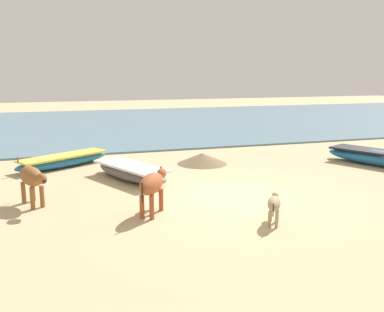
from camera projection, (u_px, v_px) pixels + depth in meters
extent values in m
plane|color=tan|center=(226.00, 197.00, 11.23)|extent=(80.00, 80.00, 0.00)
cube|color=slate|center=(129.00, 123.00, 27.07)|extent=(60.00, 20.00, 0.08)
ellipsoid|color=#1E669E|center=(379.00, 158.00, 15.03)|extent=(2.69, 3.95, 0.53)
cube|color=black|center=(380.00, 152.00, 14.98)|extent=(2.46, 3.53, 0.07)
ellipsoid|color=#1E669E|center=(64.00, 161.00, 14.80)|extent=(3.54, 2.69, 0.42)
cube|color=#EAD84C|center=(63.00, 156.00, 14.77)|extent=(3.16, 2.44, 0.07)
cube|color=olive|center=(57.00, 159.00, 14.57)|extent=(0.50, 0.69, 0.04)
cylinder|color=olive|center=(18.00, 160.00, 13.48)|extent=(0.06, 0.06, 0.20)
ellipsoid|color=#5B5651|center=(131.00, 172.00, 13.00)|extent=(2.30, 3.36, 0.48)
cube|color=white|center=(131.00, 166.00, 12.96)|extent=(2.11, 3.00, 0.07)
cube|color=olive|center=(135.00, 170.00, 12.80)|extent=(0.80, 0.47, 0.04)
cylinder|color=olive|center=(161.00, 170.00, 11.86)|extent=(0.06, 0.06, 0.20)
ellipsoid|color=brown|center=(31.00, 176.00, 10.42)|extent=(0.83, 1.19, 0.48)
ellipsoid|color=brown|center=(42.00, 179.00, 9.86)|extent=(0.34, 0.42, 0.26)
sphere|color=#2D2119|center=(44.00, 181.00, 9.74)|extent=(0.13, 0.13, 0.10)
cylinder|color=brown|center=(42.00, 196.00, 10.35)|extent=(0.11, 0.11, 0.55)
cylinder|color=brown|center=(32.00, 198.00, 10.20)|extent=(0.11, 0.11, 0.55)
cylinder|color=brown|center=(33.00, 191.00, 10.83)|extent=(0.11, 0.11, 0.55)
cylinder|color=brown|center=(24.00, 193.00, 10.68)|extent=(0.11, 0.11, 0.55)
cylinder|color=#2D2119|center=(24.00, 174.00, 10.87)|extent=(0.04, 0.04, 0.45)
ellipsoid|color=tan|center=(274.00, 204.00, 9.15)|extent=(0.60, 0.74, 0.30)
ellipsoid|color=tan|center=(275.00, 195.00, 9.58)|extent=(0.24, 0.27, 0.16)
sphere|color=#2D2119|center=(275.00, 195.00, 9.68)|extent=(0.09, 0.09, 0.06)
cylinder|color=tan|center=(271.00, 213.00, 9.42)|extent=(0.07, 0.07, 0.35)
cylinder|color=tan|center=(277.00, 214.00, 9.38)|extent=(0.07, 0.07, 0.35)
cylinder|color=tan|center=(270.00, 219.00, 9.03)|extent=(0.07, 0.07, 0.35)
cylinder|color=tan|center=(277.00, 220.00, 9.00)|extent=(0.07, 0.07, 0.35)
cylinder|color=#2D2119|center=(273.00, 210.00, 8.80)|extent=(0.02, 0.02, 0.28)
ellipsoid|color=#9E4C28|center=(151.00, 184.00, 9.73)|extent=(0.96, 1.16, 0.48)
ellipsoid|color=#9E4C28|center=(162.00, 173.00, 10.40)|extent=(0.38, 0.42, 0.26)
sphere|color=#2D2119|center=(164.00, 173.00, 10.56)|extent=(0.14, 0.14, 0.10)
cylinder|color=#9E4C28|center=(152.00, 199.00, 10.16)|extent=(0.11, 0.11, 0.55)
cylinder|color=#9E4C28|center=(161.00, 200.00, 10.09)|extent=(0.11, 0.11, 0.55)
cylinder|color=#9E4C28|center=(142.00, 207.00, 9.55)|extent=(0.11, 0.11, 0.55)
cylinder|color=#9E4C28|center=(152.00, 208.00, 9.49)|extent=(0.11, 0.11, 0.55)
cylinder|color=#2D2119|center=(142.00, 192.00, 9.19)|extent=(0.04, 0.04, 0.45)
cone|color=#7A6647|center=(202.00, 158.00, 15.30)|extent=(1.89, 1.89, 0.40)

